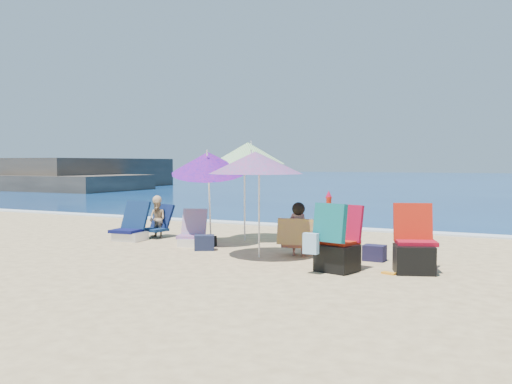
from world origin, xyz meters
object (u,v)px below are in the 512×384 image
at_px(umbrella_turquoise, 255,163).
at_px(furled_umbrella, 329,221).
at_px(umbrella_striped, 248,153).
at_px(person_center, 298,230).
at_px(chair_navy, 131,230).
at_px(umbrella_blue, 208,162).
at_px(chair_rainbow, 193,236).
at_px(person_left, 158,218).
at_px(camp_chair_left, 414,252).
at_px(camp_chair_right, 336,247).

xyz_separation_m(umbrella_turquoise, furled_umbrella, (1.16, 0.47, -0.99)).
xyz_separation_m(umbrella_striped, person_center, (1.70, -1.42, -1.37)).
distance_m(umbrella_turquoise, chair_navy, 3.70).
distance_m(umbrella_blue, person_center, 2.44).
bearing_deg(umbrella_turquoise, furled_umbrella, 21.89).
relative_size(umbrella_blue, person_center, 2.11).
height_order(umbrella_turquoise, person_center, umbrella_turquoise).
bearing_deg(umbrella_blue, chair_rainbow, -144.63).
height_order(person_center, person_left, person_center).
xyz_separation_m(furled_umbrella, person_left, (-4.23, 0.92, -0.22)).
bearing_deg(camp_chair_left, person_center, 164.37).
distance_m(furled_umbrella, camp_chair_left, 1.69).
height_order(umbrella_turquoise, chair_rainbow, umbrella_turquoise).
bearing_deg(umbrella_striped, person_left, -166.23).
xyz_separation_m(camp_chair_left, person_center, (-2.10, 0.59, 0.15)).
bearing_deg(person_left, camp_chair_left, -14.83).
distance_m(umbrella_striped, person_left, 2.47).
bearing_deg(umbrella_blue, chair_navy, -176.45).
bearing_deg(furled_umbrella, chair_rainbow, 174.76).
bearing_deg(umbrella_turquoise, chair_rainbow, 157.19).
distance_m(furled_umbrella, person_center, 0.59).
distance_m(umbrella_turquoise, person_center, 1.39).
distance_m(furled_umbrella, chair_rainbow, 2.95).
relative_size(camp_chair_right, person_left, 1.14).
relative_size(chair_rainbow, camp_chair_right, 0.74).
height_order(umbrella_striped, person_center, umbrella_striped).
relative_size(chair_navy, person_left, 0.88).
bearing_deg(chair_rainbow, camp_chair_right, -21.33).
relative_size(umbrella_turquoise, person_center, 1.96).
height_order(umbrella_turquoise, umbrella_striped, umbrella_striped).
relative_size(umbrella_turquoise, camp_chair_left, 1.82).
bearing_deg(person_center, chair_rainbow, 173.16).
bearing_deg(person_left, umbrella_blue, -16.84).
bearing_deg(furled_umbrella, person_center, -178.47).
relative_size(chair_rainbow, person_center, 0.81).
height_order(furled_umbrella, chair_rainbow, furled_umbrella).
bearing_deg(furled_umbrella, chair_navy, 175.75).
bearing_deg(camp_chair_right, chair_navy, 164.39).
height_order(umbrella_blue, person_left, umbrella_blue).
bearing_deg(camp_chair_right, umbrella_blue, 154.35).
bearing_deg(umbrella_striped, chair_navy, -154.26).
bearing_deg(person_center, camp_chair_right, -45.08).
height_order(umbrella_turquoise, camp_chair_right, umbrella_turquoise).
xyz_separation_m(furled_umbrella, camp_chair_right, (0.48, -1.05, -0.26)).
bearing_deg(camp_chair_right, chair_rainbow, 158.67).
bearing_deg(camp_chair_right, person_left, 157.18).
distance_m(umbrella_turquoise, person_left, 3.58).
height_order(furled_umbrella, person_center, furled_umbrella).
height_order(chair_navy, camp_chair_right, camp_chair_right).
relative_size(umbrella_striped, person_left, 2.28).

